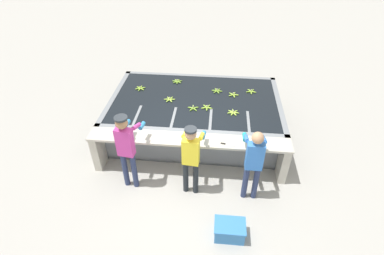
% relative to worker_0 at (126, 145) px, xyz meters
% --- Properties ---
extents(ground_plane, '(80.00, 80.00, 0.00)m').
position_rel_worker_0_xyz_m(ground_plane, '(1.15, 0.26, -1.07)').
color(ground_plane, '#A3A099').
rests_on(ground_plane, ground).
extents(wash_tank, '(4.19, 2.67, 0.92)m').
position_rel_worker_0_xyz_m(wash_tank, '(1.15, 2.03, -0.62)').
color(wash_tank, gray).
rests_on(wash_tank, ground).
extents(work_ledge, '(4.19, 0.45, 0.92)m').
position_rel_worker_0_xyz_m(work_ledge, '(1.15, 0.49, -0.43)').
color(work_ledge, '#B7B2A3').
rests_on(work_ledge, ground).
extents(worker_0, '(0.46, 0.74, 1.74)m').
position_rel_worker_0_xyz_m(worker_0, '(0.00, 0.00, 0.00)').
color(worker_0, navy).
rests_on(worker_0, ground).
extents(worker_1, '(0.45, 0.73, 1.61)m').
position_rel_worker_0_xyz_m(worker_1, '(1.26, -0.05, -0.10)').
color(worker_1, '#1E2328').
rests_on(worker_1, ground).
extents(worker_2, '(0.41, 0.71, 1.64)m').
position_rel_worker_0_xyz_m(worker_2, '(2.43, -0.08, -0.09)').
color(worker_2, navy).
rests_on(worker_2, ground).
extents(banana_bunch_floating_0, '(0.28, 0.27, 0.08)m').
position_rel_worker_0_xyz_m(banana_bunch_floating_0, '(1.14, 1.62, -0.14)').
color(banana_bunch_floating_0, '#75A333').
rests_on(banana_bunch_floating_0, wash_tank).
extents(banana_bunch_floating_1, '(0.28, 0.28, 0.08)m').
position_rel_worker_0_xyz_m(banana_bunch_floating_1, '(0.59, 2.89, -0.14)').
color(banana_bunch_floating_1, '#75A333').
rests_on(banana_bunch_floating_1, wash_tank).
extents(banana_bunch_floating_2, '(0.27, 0.28, 0.08)m').
position_rel_worker_0_xyz_m(banana_bunch_floating_2, '(-0.32, 2.42, -0.14)').
color(banana_bunch_floating_2, '#8CB738').
rests_on(banana_bunch_floating_2, wash_tank).
extents(banana_bunch_floating_3, '(0.28, 0.27, 0.08)m').
position_rel_worker_0_xyz_m(banana_bunch_floating_3, '(2.54, 2.54, -0.14)').
color(banana_bunch_floating_3, '#8CB738').
rests_on(banana_bunch_floating_3, wash_tank).
extents(banana_bunch_floating_4, '(0.28, 0.27, 0.08)m').
position_rel_worker_0_xyz_m(banana_bunch_floating_4, '(0.53, 1.95, -0.14)').
color(banana_bunch_floating_4, '#9EC642').
rests_on(banana_bunch_floating_4, wash_tank).
extents(banana_bunch_floating_5, '(0.27, 0.28, 0.08)m').
position_rel_worker_0_xyz_m(banana_bunch_floating_5, '(2.09, 2.33, -0.14)').
color(banana_bunch_floating_5, '#93BC3D').
rests_on(banana_bunch_floating_5, wash_tank).
extents(banana_bunch_floating_6, '(0.28, 0.27, 0.08)m').
position_rel_worker_0_xyz_m(banana_bunch_floating_6, '(1.46, 1.68, -0.14)').
color(banana_bunch_floating_6, '#8CB738').
rests_on(banana_bunch_floating_6, wash_tank).
extents(banana_bunch_floating_7, '(0.28, 0.28, 0.08)m').
position_rel_worker_0_xyz_m(banana_bunch_floating_7, '(2.07, 1.53, -0.14)').
color(banana_bunch_floating_7, '#9EC642').
rests_on(banana_bunch_floating_7, wash_tank).
extents(banana_bunch_floating_8, '(0.28, 0.27, 0.08)m').
position_rel_worker_0_xyz_m(banana_bunch_floating_8, '(1.67, 2.48, -0.14)').
color(banana_bunch_floating_8, '#75A333').
rests_on(banana_bunch_floating_8, wash_tank).
extents(knife_0, '(0.35, 0.10, 0.02)m').
position_rel_worker_0_xyz_m(knife_0, '(1.93, 0.38, -0.14)').
color(knife_0, silver).
rests_on(knife_0, work_ledge).
extents(crate, '(0.55, 0.39, 0.32)m').
position_rel_worker_0_xyz_m(crate, '(2.04, -1.06, -0.91)').
color(crate, '#3375B7').
rests_on(crate, ground).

